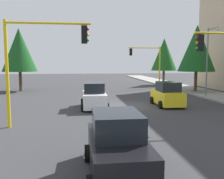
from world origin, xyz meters
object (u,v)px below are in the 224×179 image
car_black (117,147)px  car_yellow (167,95)px  traffic_signal_near_right (41,52)px  traffic_signal_far_left (147,59)px  street_lamp_curbside (209,54)px  car_white (94,97)px  tree_roadside_mid (197,48)px  tree_opposite_side (19,50)px  tree_roadside_far (164,55)px

car_black → car_yellow: same height
car_yellow → car_black: bearing=-26.4°
car_yellow → traffic_signal_near_right: bearing=-59.3°
traffic_signal_far_left → street_lamp_curbside: bearing=18.6°
traffic_signal_near_right → car_black: bearing=26.6°
car_white → car_black: (11.59, 0.09, 0.00)m
car_black → traffic_signal_far_left: bearing=162.8°
traffic_signal_near_right → tree_roadside_mid: tree_roadside_mid is taller
car_black → car_yellow: (-11.87, 5.91, -0.00)m
traffic_signal_near_right → car_white: traffic_signal_near_right is taller
traffic_signal_near_right → tree_opposite_side: (-18.00, -5.29, 0.98)m
traffic_signal_far_left → car_black: size_ratio=1.46×
tree_roadside_far → tree_opposite_side: size_ratio=0.95×
tree_opposite_side → tree_roadside_mid: bearing=79.2°
car_black → car_yellow: 13.26m
car_black → street_lamp_curbside: bearing=143.9°
tree_roadside_mid → car_white: size_ratio=2.09×
street_lamp_curbside → tree_opposite_side: tree_opposite_side is taller
tree_roadside_mid → tree_roadside_far: bearing=-177.1°
traffic_signal_near_right → tree_opposite_side: tree_opposite_side is taller
traffic_signal_far_left → car_white: bearing=-29.1°
traffic_signal_far_left → car_white: traffic_signal_far_left is taller
car_yellow → traffic_signal_far_left: bearing=171.1°
traffic_signal_far_left → tree_roadside_mid: (6.00, 4.30, 1.14)m
tree_roadside_mid → tree_opposite_side: size_ratio=1.02×
traffic_signal_far_left → tree_roadside_far: tree_roadside_far is taller
tree_roadside_mid → car_yellow: size_ratio=2.11×
traffic_signal_far_left → car_white: (14.85, -8.27, -3.14)m
traffic_signal_near_right → tree_roadside_far: bearing=147.6°
traffic_signal_far_left → traffic_signal_near_right: bearing=-29.7°
tree_roadside_far → car_yellow: 19.92m
traffic_signal_far_left → traffic_signal_near_right: 23.03m
tree_roadside_mid → street_lamp_curbside: bearing=-10.3°
tree_roadside_mid → car_white: (8.85, -12.57, -4.29)m
tree_opposite_side → car_yellow: size_ratio=2.06×
tree_roadside_mid → tree_opposite_side: (-4.00, -21.00, -0.12)m
tree_opposite_side → traffic_signal_far_left: bearing=96.8°
traffic_signal_near_right → street_lamp_curbside: 17.74m
tree_roadside_far → car_yellow: tree_roadside_far is taller
traffic_signal_far_left → car_yellow: (14.57, -2.28, -3.14)m
tree_opposite_side → car_white: bearing=33.3°
street_lamp_curbside → car_black: (16.05, -11.68, -3.45)m
car_white → car_yellow: same height
street_lamp_curbside → car_yellow: size_ratio=1.87×
tree_opposite_side → car_white: 15.92m
traffic_signal_near_right → car_black: 7.88m
traffic_signal_far_left → car_yellow: size_ratio=1.52×
car_white → car_black: 11.59m
street_lamp_curbside → tree_roadside_far: bearing=178.8°
street_lamp_curbside → car_black: size_ratio=1.79×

